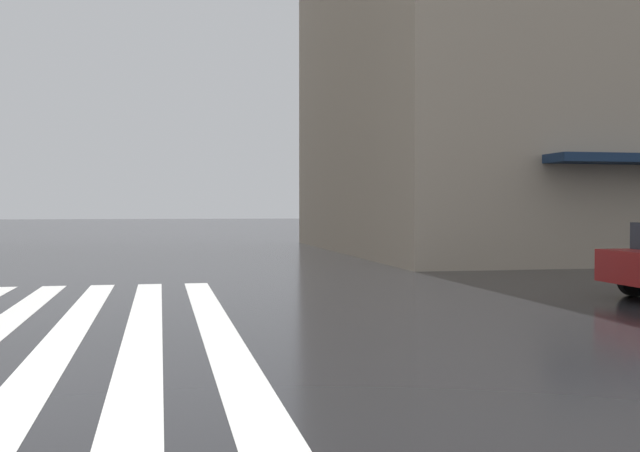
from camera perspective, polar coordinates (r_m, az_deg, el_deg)
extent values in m
cube|color=silver|center=(11.14, -7.57, -7.35)|extent=(13.00, 0.50, 0.01)
cube|color=silver|center=(11.12, -12.76, -7.39)|extent=(13.00, 0.50, 0.01)
cube|color=silver|center=(11.18, -17.93, -7.38)|extent=(13.00, 0.50, 0.01)
cube|color=tan|center=(34.28, 21.96, 11.80)|extent=(17.26, 24.11, 15.91)
cylinder|color=black|center=(16.04, 21.97, -3.67)|extent=(0.20, 0.62, 0.62)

